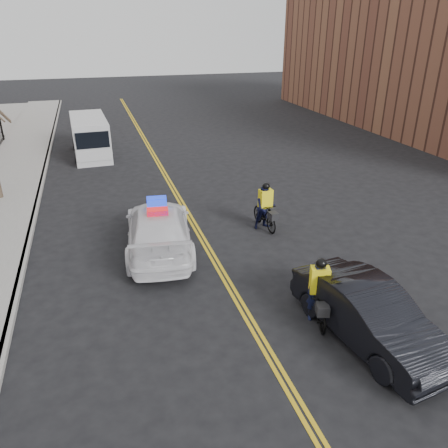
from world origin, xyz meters
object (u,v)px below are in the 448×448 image
police_cruiser (159,229)px  cyclist_far (265,210)px  cyclist_near (318,299)px  dark_sedan (368,314)px  cargo_van (90,137)px

police_cruiser → cyclist_far: size_ratio=3.03×
cyclist_near → dark_sedan: bearing=-35.6°
cargo_van → cyclist_far: size_ratio=2.93×
police_cruiser → cyclist_near: 6.09m
cargo_van → cyclist_near: 18.87m
police_cruiser → dark_sedan: size_ratio=1.25×
dark_sedan → cargo_van: size_ratio=0.83×
dark_sedan → cyclist_far: (0.04, 6.76, -0.02)m
police_cruiser → cyclist_far: cyclist_far is taller
cyclist_far → cyclist_near: bearing=-103.7°
cargo_van → police_cruiser: bearing=-84.2°
police_cruiser → dark_sedan: (4.08, -6.19, -0.05)m
cyclist_near → cyclist_far: (0.82, 5.69, 0.09)m
police_cruiser → dark_sedan: police_cruiser is taller
dark_sedan → cargo_van: (-5.98, 19.21, 0.35)m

